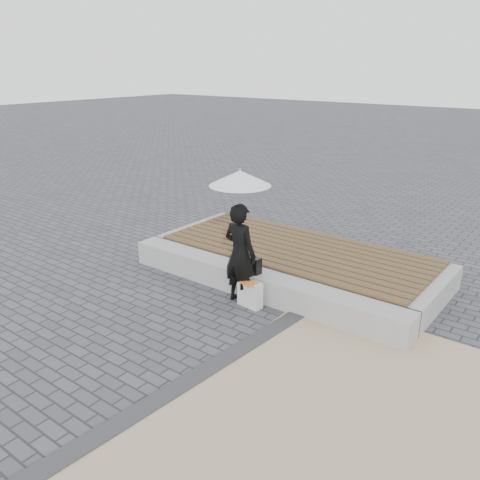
# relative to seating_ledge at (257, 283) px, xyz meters

# --- Properties ---
(ground) EXTENTS (80.00, 80.00, 0.00)m
(ground) POSITION_rel_seating_ledge_xyz_m (0.00, -1.60, -0.20)
(ground) COLOR #46454A
(ground) RESTS_ON ground
(terrazzo_zone) EXTENTS (5.00, 5.00, 0.02)m
(terrazzo_zone) POSITION_rel_seating_ledge_xyz_m (3.20, -2.10, -0.19)
(terrazzo_zone) COLOR tan
(terrazzo_zone) RESTS_ON ground
(edging_band) EXTENTS (0.61, 5.20, 0.04)m
(edging_band) POSITION_rel_seating_ledge_xyz_m (0.75, -2.10, -0.18)
(edging_band) COLOR #323235
(edging_band) RESTS_ON ground
(seating_ledge) EXTENTS (5.00, 0.45, 0.40)m
(seating_ledge) POSITION_rel_seating_ledge_xyz_m (0.00, 0.00, 0.00)
(seating_ledge) COLOR #9B9C97
(seating_ledge) RESTS_ON ground
(timber_platform) EXTENTS (5.00, 2.00, 0.40)m
(timber_platform) POSITION_rel_seating_ledge_xyz_m (0.00, 1.20, 0.00)
(timber_platform) COLOR #979691
(timber_platform) RESTS_ON ground
(timber_decking) EXTENTS (4.60, 2.00, 0.04)m
(timber_decking) POSITION_rel_seating_ledge_xyz_m (0.00, 1.20, 0.22)
(timber_decking) COLOR brown
(timber_decking) RESTS_ON timber_platform
(woman) EXTENTS (0.59, 0.41, 1.56)m
(woman) POSITION_rel_seating_ledge_xyz_m (-0.08, -0.34, 0.58)
(woman) COLOR black
(woman) RESTS_ON ground
(parasol) EXTENTS (0.89, 0.89, 1.14)m
(parasol) POSITION_rel_seating_ledge_xyz_m (-0.08, -0.34, 1.73)
(parasol) COLOR #B1B1B6
(parasol) RESTS_ON ground
(handbag) EXTENTS (0.38, 0.18, 0.26)m
(handbag) POSITION_rel_seating_ledge_xyz_m (-0.08, -0.06, 0.33)
(handbag) COLOR black
(handbag) RESTS_ON seating_ledge
(canvas_tote) EXTENTS (0.40, 0.20, 0.40)m
(canvas_tote) POSITION_rel_seating_ledge_xyz_m (0.15, -0.38, 0.00)
(canvas_tote) COLOR beige
(canvas_tote) RESTS_ON ground
(magazine) EXTENTS (0.31, 0.25, 0.01)m
(magazine) POSITION_rel_seating_ledge_xyz_m (0.15, -0.43, 0.21)
(magazine) COLOR red
(magazine) RESTS_ON canvas_tote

